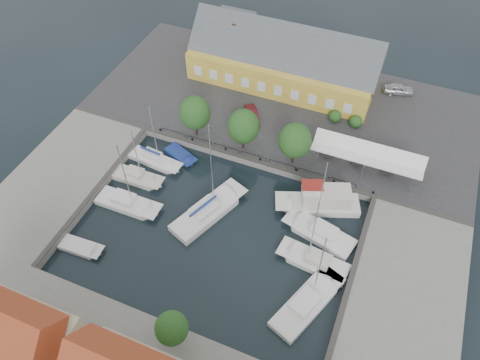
{
  "coord_description": "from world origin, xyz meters",
  "views": [
    {
      "loc": [
        14.86,
        -29.97,
        45.8
      ],
      "look_at": [
        0.0,
        6.0,
        1.5
      ],
      "focal_mm": 35.0,
      "sensor_mm": 36.0,
      "label": 1
    }
  ],
  "objects_px": {
    "west_boat_a": "(155,161)",
    "launch_sw": "(81,248)",
    "center_sailboat": "(208,212)",
    "tent_canopy": "(368,154)",
    "trawler": "(321,202)",
    "launch_nw": "(180,156)",
    "car_red": "(252,115)",
    "east_boat_c": "(306,304)",
    "east_boat_a": "(320,234)",
    "west_boat_c": "(127,204)",
    "west_boat_b": "(138,178)",
    "car_silver": "(399,89)",
    "east_boat_b": "(315,262)",
    "warehouse": "(280,60)"
  },
  "relations": [
    {
      "from": "west_boat_b",
      "to": "west_boat_c",
      "type": "bearing_deg",
      "value": -76.5
    },
    {
      "from": "warehouse",
      "to": "east_boat_b",
      "type": "bearing_deg",
      "value": -63.62
    },
    {
      "from": "center_sailboat",
      "to": "west_boat_b",
      "type": "relative_size",
      "value": 1.52
    },
    {
      "from": "car_red",
      "to": "east_boat_c",
      "type": "height_order",
      "value": "east_boat_c"
    },
    {
      "from": "warehouse",
      "to": "trawler",
      "type": "height_order",
      "value": "warehouse"
    },
    {
      "from": "east_boat_b",
      "to": "launch_sw",
      "type": "relative_size",
      "value": 2.09
    },
    {
      "from": "launch_sw",
      "to": "car_silver",
      "type": "bearing_deg",
      "value": 55.23
    },
    {
      "from": "launch_sw",
      "to": "launch_nw",
      "type": "bearing_deg",
      "value": 77.95
    },
    {
      "from": "car_silver",
      "to": "west_boat_b",
      "type": "bearing_deg",
      "value": 121.81
    },
    {
      "from": "car_red",
      "to": "warehouse",
      "type": "bearing_deg",
      "value": 55.87
    },
    {
      "from": "east_boat_b",
      "to": "launch_nw",
      "type": "relative_size",
      "value": 2.1
    },
    {
      "from": "west_boat_a",
      "to": "car_red",
      "type": "bearing_deg",
      "value": 52.28
    },
    {
      "from": "center_sailboat",
      "to": "east_boat_a",
      "type": "relative_size",
      "value": 1.16
    },
    {
      "from": "tent_canopy",
      "to": "east_boat_c",
      "type": "height_order",
      "value": "east_boat_c"
    },
    {
      "from": "launch_nw",
      "to": "car_red",
      "type": "bearing_deg",
      "value": 55.6
    },
    {
      "from": "car_red",
      "to": "west_boat_b",
      "type": "bearing_deg",
      "value": -153.66
    },
    {
      "from": "car_silver",
      "to": "east_boat_b",
      "type": "relative_size",
      "value": 0.39
    },
    {
      "from": "east_boat_c",
      "to": "launch_nw",
      "type": "xyz_separation_m",
      "value": [
        -22.37,
        14.59,
        -0.17
      ]
    },
    {
      "from": "warehouse",
      "to": "trawler",
      "type": "bearing_deg",
      "value": -58.87
    },
    {
      "from": "east_boat_c",
      "to": "launch_nw",
      "type": "height_order",
      "value": "east_boat_c"
    },
    {
      "from": "car_red",
      "to": "east_boat_a",
      "type": "distance_m",
      "value": 21.04
    },
    {
      "from": "warehouse",
      "to": "center_sailboat",
      "type": "bearing_deg",
      "value": -88.83
    },
    {
      "from": "west_boat_a",
      "to": "east_boat_c",
      "type": "bearing_deg",
      "value": -26.09
    },
    {
      "from": "west_boat_a",
      "to": "launch_sw",
      "type": "relative_size",
      "value": 1.91
    },
    {
      "from": "east_boat_c",
      "to": "west_boat_c",
      "type": "relative_size",
      "value": 1.07
    },
    {
      "from": "west_boat_b",
      "to": "car_red",
      "type": "bearing_deg",
      "value": 57.98
    },
    {
      "from": "car_red",
      "to": "east_boat_c",
      "type": "xyz_separation_m",
      "value": [
        15.73,
        -24.29,
        -1.48
      ]
    },
    {
      "from": "center_sailboat",
      "to": "west_boat_b",
      "type": "bearing_deg",
      "value": 171.53
    },
    {
      "from": "car_silver",
      "to": "car_red",
      "type": "bearing_deg",
      "value": 112.73
    },
    {
      "from": "car_red",
      "to": "west_boat_a",
      "type": "bearing_deg",
      "value": -159.36
    },
    {
      "from": "east_boat_a",
      "to": "west_boat_a",
      "type": "relative_size",
      "value": 1.21
    },
    {
      "from": "center_sailboat",
      "to": "tent_canopy",
      "type": "bearing_deg",
      "value": 40.97
    },
    {
      "from": "trawler",
      "to": "launch_nw",
      "type": "bearing_deg",
      "value": 176.37
    },
    {
      "from": "launch_sw",
      "to": "east_boat_b",
      "type": "bearing_deg",
      "value": 18.17
    },
    {
      "from": "west_boat_b",
      "to": "launch_nw",
      "type": "xyz_separation_m",
      "value": [
        3.14,
        5.95,
        -0.17
      ]
    },
    {
      "from": "tent_canopy",
      "to": "launch_nw",
      "type": "distance_m",
      "value": 24.79
    },
    {
      "from": "tent_canopy",
      "to": "east_boat_c",
      "type": "relative_size",
      "value": 1.15
    },
    {
      "from": "warehouse",
      "to": "east_boat_c",
      "type": "height_order",
      "value": "east_boat_c"
    },
    {
      "from": "tent_canopy",
      "to": "east_boat_b",
      "type": "xyz_separation_m",
      "value": [
        -1.96,
        -15.66,
        -3.42
      ]
    },
    {
      "from": "east_boat_a",
      "to": "east_boat_c",
      "type": "height_order",
      "value": "east_boat_a"
    },
    {
      "from": "tent_canopy",
      "to": "west_boat_a",
      "type": "bearing_deg",
      "value": -161.75
    },
    {
      "from": "launch_sw",
      "to": "west_boat_b",
      "type": "bearing_deg",
      "value": 86.93
    },
    {
      "from": "east_boat_a",
      "to": "trawler",
      "type": "bearing_deg",
      "value": 106.43
    },
    {
      "from": "east_boat_c",
      "to": "car_red",
      "type": "bearing_deg",
      "value": 122.93
    },
    {
      "from": "east_boat_b",
      "to": "west_boat_c",
      "type": "height_order",
      "value": "west_boat_c"
    },
    {
      "from": "warehouse",
      "to": "east_boat_b",
      "type": "distance_m",
      "value": 33.21
    },
    {
      "from": "east_boat_a",
      "to": "launch_sw",
      "type": "relative_size",
      "value": 2.31
    },
    {
      "from": "east_boat_a",
      "to": "west_boat_c",
      "type": "bearing_deg",
      "value": -168.4
    },
    {
      "from": "trawler",
      "to": "launch_sw",
      "type": "distance_m",
      "value": 28.96
    },
    {
      "from": "warehouse",
      "to": "west_boat_a",
      "type": "distance_m",
      "value": 24.92
    }
  ]
}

